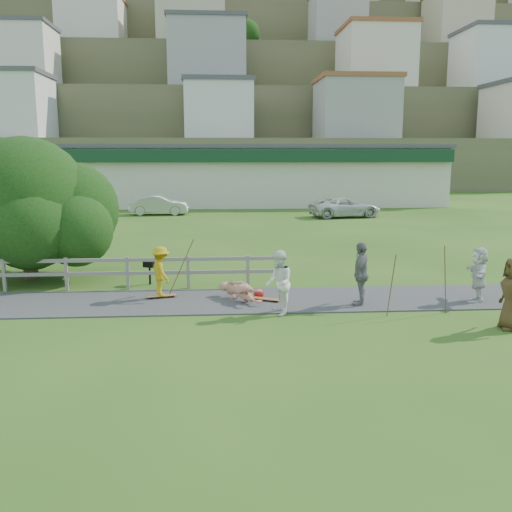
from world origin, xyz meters
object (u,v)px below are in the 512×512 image
object	(u,v)px
skater_fallen	(240,291)
car_silver	(159,205)
spectator_d	(479,275)
bbq	(150,273)
car_white	(345,207)
skater_rider	(161,274)
spectator_a	(279,283)
tree	(28,225)
spectator_c	(512,294)
spectator_b	(361,274)

from	to	relation	value
skater_fallen	car_silver	bearing A→B (deg)	66.44
spectator_d	bbq	world-z (taller)	spectator_d
car_white	skater_rider	bearing A→B (deg)	143.36
spectator_d	bbq	xyz separation A→B (m)	(-10.24, 3.05, -0.44)
spectator_d	car_white	bearing A→B (deg)	-167.93
skater_fallen	spectator_a	bearing A→B (deg)	-90.16
spectator_d	bbq	bearing A→B (deg)	-91.84
car_white	bbq	world-z (taller)	car_white
skater_fallen	spectator_d	xyz separation A→B (m)	(7.23, -0.53, 0.52)
car_white	tree	size ratio (longest dim) A/B	0.70
skater_rider	spectator_a	bearing A→B (deg)	-144.84
tree	spectator_d	bearing A→B (deg)	-16.26
spectator_d	bbq	distance (m)	10.70
spectator_a	car_silver	xyz separation A→B (m)	(-5.88, 26.21, -0.22)
skater_fallen	spectator_d	size ratio (longest dim) A/B	1.06
spectator_c	spectator_d	distance (m)	2.72
car_silver	car_white	size ratio (longest dim) A/B	0.85
spectator_a	bbq	size ratio (longest dim) A/B	2.25
spectator_b	spectator_c	distance (m)	4.15
spectator_c	spectator_d	world-z (taller)	spectator_c
skater_fallen	spectator_d	world-z (taller)	spectator_d
bbq	car_white	bearing A→B (deg)	82.27
skater_fallen	bbq	size ratio (longest dim) A/B	2.21
skater_rider	spectator_b	distance (m)	6.10
skater_rider	spectator_b	bearing A→B (deg)	-126.35
skater_rider	bbq	distance (m)	2.14
skater_fallen	bbq	xyz separation A→B (m)	(-3.02, 2.52, 0.08)
car_white	bbq	xyz separation A→B (m)	(-11.30, -19.79, -0.28)
spectator_c	spectator_a	bearing A→B (deg)	-100.34
spectator_b	car_silver	bearing A→B (deg)	-142.13
spectator_d	car_silver	size ratio (longest dim) A/B	0.40
spectator_d	car_silver	world-z (taller)	spectator_d
skater_rider	spectator_d	size ratio (longest dim) A/B	0.92
spectator_c	car_white	xyz separation A→B (m)	(1.43, 25.53, -0.25)
skater_rider	car_white	xyz separation A→B (m)	(10.72, 21.81, -0.09)
skater_rider	skater_fallen	bearing A→B (deg)	-126.54
car_white	spectator_c	bearing A→B (deg)	166.31
skater_rider	skater_fallen	xyz separation A→B (m)	(2.43, -0.50, -0.45)
car_silver	spectator_a	bearing A→B (deg)	-167.44
spectator_d	tree	bearing A→B (deg)	-91.54
skater_fallen	spectator_a	xyz separation A→B (m)	(1.02, -1.48, 0.59)
spectator_b	tree	bearing A→B (deg)	-92.52
spectator_d	car_white	distance (m)	22.86
spectator_b	car_white	world-z (taller)	spectator_b
car_silver	tree	xyz separation A→B (m)	(-2.55, -20.98, 1.24)
skater_rider	spectator_c	distance (m)	10.00
tree	spectator_a	bearing A→B (deg)	-31.79
spectator_b	skater_fallen	bearing A→B (deg)	-81.67
spectator_b	bbq	bearing A→B (deg)	-96.59
spectator_c	spectator_d	bearing A→B (deg)	178.32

